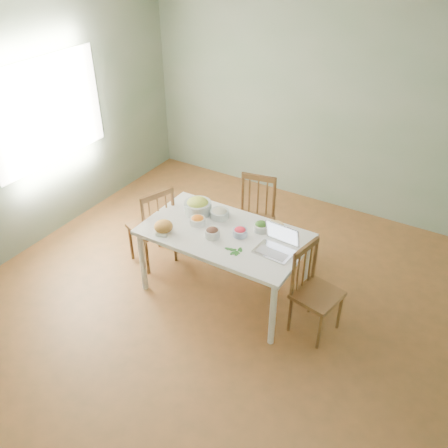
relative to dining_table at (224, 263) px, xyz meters
The scene contains 20 objects.
floor 0.43m from the dining_table, 69.94° to the right, with size 5.00×5.00×0.00m, color brown.
ceiling 2.33m from the dining_table, 69.94° to the right, with size 5.00×5.00×0.00m, color white.
wall_back 2.52m from the dining_table, 88.39° to the left, with size 5.00×0.00×2.70m, color gray.
wall_left 2.63m from the dining_table, behind, with size 0.00×5.00×2.70m, color gray.
window_left 2.66m from the dining_table, behind, with size 0.04×1.60×1.20m, color white.
dining_table is the anchor object (origin of this frame).
chair_far 0.71m from the dining_table, 93.69° to the left, with size 0.43×0.41×0.98m, color brown, non-canonical shape.
chair_left 0.99m from the dining_table, behind, with size 0.43×0.41×0.98m, color brown, non-canonical shape.
chair_right 1.03m from the dining_table, ahead, with size 0.41×0.39×0.92m, color brown, non-canonical shape.
bread_boule 0.74m from the dining_table, 150.65° to the right, with size 0.19×0.19×0.12m, color #B47C38.
butter_stick 0.73m from the dining_table, 142.95° to the right, with size 0.12×0.03×0.03m, color silver.
bowl_squash 0.66m from the dining_table, 157.24° to the left, with size 0.29×0.29×0.17m, color gold, non-canonical shape.
bowl_carrot 0.53m from the dining_table, behind, with size 0.16×0.16×0.09m, color #E65E00, non-canonical shape.
bowl_onion 0.51m from the dining_table, 130.06° to the left, with size 0.19×0.19×0.11m, color silver, non-canonical shape.
bowl_mushroom 0.45m from the dining_table, 116.22° to the right, with size 0.15×0.15×0.10m, color black, non-canonical shape.
bowl_redpep 0.45m from the dining_table, 12.93° to the left, with size 0.14×0.14×0.09m, color red, non-canonical shape.
bowl_broccoli 0.57m from the dining_table, 36.69° to the left, with size 0.16×0.16×0.10m, color #346125, non-canonical shape.
flatbread 0.65m from the dining_table, 42.39° to the left, with size 0.20×0.20×0.02m, color #DEBD8A.
basil_bunch 0.50m from the dining_table, 43.66° to the right, with size 0.19×0.19×0.02m, color #226119, non-canonical shape.
laptop 0.76m from the dining_table, ahead, with size 0.35×0.30×0.24m, color silver, non-canonical shape.
Camera 1 is at (1.92, -3.14, 3.44)m, focal length 38.24 mm.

